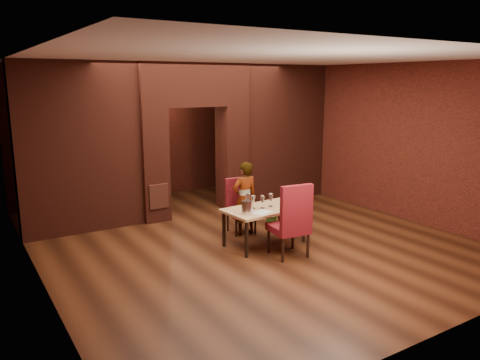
% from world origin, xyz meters
% --- Properties ---
extents(floor, '(8.00, 8.00, 0.00)m').
position_xyz_m(floor, '(0.00, 0.00, 0.00)').
color(floor, '#432110').
rests_on(floor, ground).
extents(ceiling, '(7.00, 8.00, 0.04)m').
position_xyz_m(ceiling, '(0.00, 0.00, 3.20)').
color(ceiling, silver).
rests_on(ceiling, ground).
extents(wall_back, '(7.00, 0.04, 3.20)m').
position_xyz_m(wall_back, '(0.00, 4.00, 1.60)').
color(wall_back, maroon).
rests_on(wall_back, ground).
extents(wall_front, '(7.00, 0.04, 3.20)m').
position_xyz_m(wall_front, '(0.00, -4.00, 1.60)').
color(wall_front, maroon).
rests_on(wall_front, ground).
extents(wall_left, '(0.04, 8.00, 3.20)m').
position_xyz_m(wall_left, '(-3.50, 0.00, 1.60)').
color(wall_left, maroon).
rests_on(wall_left, ground).
extents(wall_right, '(0.04, 8.00, 3.20)m').
position_xyz_m(wall_right, '(3.50, 0.00, 1.60)').
color(wall_right, maroon).
rests_on(wall_right, ground).
extents(pillar_left, '(0.55, 0.55, 2.30)m').
position_xyz_m(pillar_left, '(-0.95, 2.00, 1.15)').
color(pillar_left, maroon).
rests_on(pillar_left, ground).
extents(pillar_right, '(0.55, 0.55, 2.30)m').
position_xyz_m(pillar_right, '(0.95, 2.00, 1.15)').
color(pillar_right, maroon).
rests_on(pillar_right, ground).
extents(lintel, '(2.45, 0.55, 0.90)m').
position_xyz_m(lintel, '(0.00, 2.00, 2.75)').
color(lintel, maroon).
rests_on(lintel, ground).
extents(wing_wall_left, '(2.28, 0.35, 3.20)m').
position_xyz_m(wing_wall_left, '(-2.36, 2.00, 1.60)').
color(wing_wall_left, maroon).
rests_on(wing_wall_left, ground).
extents(wing_wall_right, '(2.28, 0.35, 3.20)m').
position_xyz_m(wing_wall_right, '(2.36, 2.00, 1.60)').
color(wing_wall_right, maroon).
rests_on(wing_wall_right, ground).
extents(vent_panel, '(0.40, 0.03, 0.50)m').
position_xyz_m(vent_panel, '(-0.95, 1.71, 0.55)').
color(vent_panel, '#AA4931').
rests_on(vent_panel, ground).
extents(rear_door, '(0.90, 0.08, 2.10)m').
position_xyz_m(rear_door, '(-0.40, 3.94, 1.05)').
color(rear_door, black).
rests_on(rear_door, ground).
extents(rear_door_frame, '(1.02, 0.04, 2.22)m').
position_xyz_m(rear_door_frame, '(-0.40, 3.90, 1.05)').
color(rear_door_frame, black).
rests_on(rear_door_frame, ground).
extents(dining_table, '(1.47, 0.89, 0.67)m').
position_xyz_m(dining_table, '(0.12, -0.48, 0.33)').
color(dining_table, tan).
rests_on(dining_table, ground).
extents(chair_far, '(0.52, 0.52, 1.03)m').
position_xyz_m(chair_far, '(0.12, 0.29, 0.51)').
color(chair_far, maroon).
rests_on(chair_far, ground).
extents(chair_near, '(0.63, 0.63, 1.23)m').
position_xyz_m(chair_near, '(0.14, -1.12, 0.62)').
color(chair_near, maroon).
rests_on(chair_near, ground).
extents(person_seated, '(0.51, 0.34, 1.38)m').
position_xyz_m(person_seated, '(0.13, 0.18, 0.69)').
color(person_seated, silver).
rests_on(person_seated, ground).
extents(wine_glass_a, '(0.09, 0.09, 0.23)m').
position_xyz_m(wine_glass_a, '(-0.08, -0.41, 0.78)').
color(wine_glass_a, white).
rests_on(wine_glass_a, dining_table).
extents(wine_glass_b, '(0.09, 0.09, 0.22)m').
position_xyz_m(wine_glass_b, '(0.06, -0.48, 0.78)').
color(wine_glass_b, white).
rests_on(wine_glass_b, dining_table).
extents(wine_glass_c, '(0.09, 0.09, 0.23)m').
position_xyz_m(wine_glass_c, '(0.26, -0.46, 0.78)').
color(wine_glass_c, white).
rests_on(wine_glass_c, dining_table).
extents(tasting_sheet, '(0.40, 0.36, 0.00)m').
position_xyz_m(tasting_sheet, '(-0.09, -0.70, 0.67)').
color(tasting_sheet, silver).
rests_on(tasting_sheet, dining_table).
extents(wine_bucket, '(0.19, 0.19, 0.23)m').
position_xyz_m(wine_bucket, '(-0.36, -0.64, 0.78)').
color(wine_bucket, '#B9BAC1').
rests_on(wine_bucket, dining_table).
extents(water_bottle, '(0.07, 0.07, 0.28)m').
position_xyz_m(water_bottle, '(-0.21, -0.44, 0.81)').
color(water_bottle, white).
rests_on(water_bottle, dining_table).
extents(potted_plant, '(0.50, 0.50, 0.42)m').
position_xyz_m(potted_plant, '(0.94, 0.46, 0.21)').
color(potted_plant, '#326420').
rests_on(potted_plant, ground).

